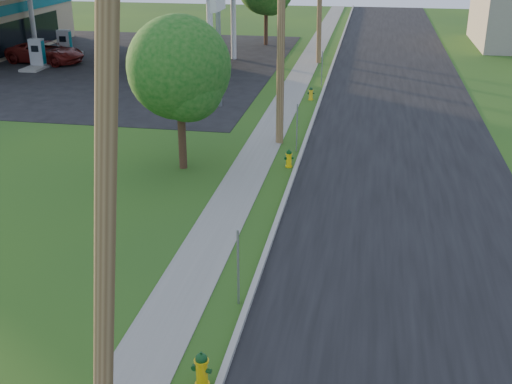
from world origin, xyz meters
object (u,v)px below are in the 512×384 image
fuel_pump_ne (170,62)px  fuel_pump_se (187,51)px  utility_pole_near (105,204)px  car_red (46,52)px  fuel_pump_nw (38,57)px  fuel_pump_sw (65,47)px  hydrant_mid (289,158)px  car_silver (181,57)px  utility_pole_mid (281,25)px  hydrant_far (311,93)px  hydrant_near (202,370)px  tree_verge (181,72)px

fuel_pump_ne → fuel_pump_se: bearing=90.0°
utility_pole_near → car_red: bearing=119.1°
fuel_pump_ne → fuel_pump_se: same height
fuel_pump_nw → car_red: 1.63m
fuel_pump_sw → hydrant_mid: 27.32m
utility_pole_near → car_silver: 34.02m
utility_pole_mid → hydrant_far: (0.58, 7.67, -4.61)m
hydrant_near → fuel_pump_se: bearing=106.3°
utility_pole_mid → fuel_pump_nw: size_ratio=3.06×
fuel_pump_sw → car_silver: 9.55m
fuel_pump_ne → hydrant_far: (9.48, -5.32, -0.37)m
tree_verge → car_silver: size_ratio=1.33×
fuel_pump_se → hydrant_near: size_ratio=3.95×
utility_pole_near → tree_verge: (-3.09, 14.21, -1.10)m
fuel_pump_nw → hydrant_near: fuel_pump_nw is taller
fuel_pump_nw → fuel_pump_se: (9.00, 4.00, 0.00)m
fuel_pump_se → utility_pole_near: bearing=-75.7°
fuel_pump_sw → hydrant_near: fuel_pump_sw is taller
hydrant_mid → fuel_pump_sw: bearing=133.2°
fuel_pump_ne → hydrant_mid: (9.69, -15.92, -0.37)m
car_silver → car_red: bearing=106.3°
hydrant_mid → hydrant_far: (-0.21, 10.60, 0.00)m
hydrant_near → hydrant_far: bearing=90.4°
fuel_pump_se → tree_verge: 21.80m
fuel_pump_ne → hydrant_near: (9.65, -28.92, -0.33)m
car_red → car_silver: (9.54, 0.04, -0.00)m
hydrant_near → hydrant_far: hydrant_near is taller
fuel_pump_ne → hydrant_far: 10.88m
utility_pole_mid → car_silver: 17.53m
fuel_pump_ne → fuel_pump_se: (0.00, 4.00, 0.00)m
fuel_pump_ne → hydrant_far: fuel_pump_ne is taller
utility_pole_mid → hydrant_near: size_ratio=12.10×
fuel_pump_se → hydrant_mid: fuel_pump_se is taller
fuel_pump_ne → hydrant_near: bearing=-71.5°
utility_pole_mid → car_red: utility_pole_mid is taller
hydrant_far → car_silver: bearing=142.9°
fuel_pump_sw → car_silver: (9.26, -2.35, 0.01)m
fuel_pump_nw → tree_verge: tree_verge is taller
hydrant_far → utility_pole_near: bearing=-91.3°
fuel_pump_sw → car_red: bearing=-96.6°
utility_pole_mid → fuel_pump_se: (-8.90, 17.00, -4.23)m
utility_pole_near → hydrant_near: utility_pole_near is taller
hydrant_far → hydrant_near: bearing=-89.6°
fuel_pump_ne → hydrant_near: size_ratio=3.95×
fuel_pump_nw → fuel_pump_ne: bearing=0.0°
fuel_pump_ne → tree_verge: 18.02m
hydrant_mid → car_red: car_red is taller
car_red → fuel_pump_sw: bearing=3.1°
utility_pole_mid → tree_verge: bearing=-129.1°
utility_pole_near → fuel_pump_nw: utility_pole_near is taller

